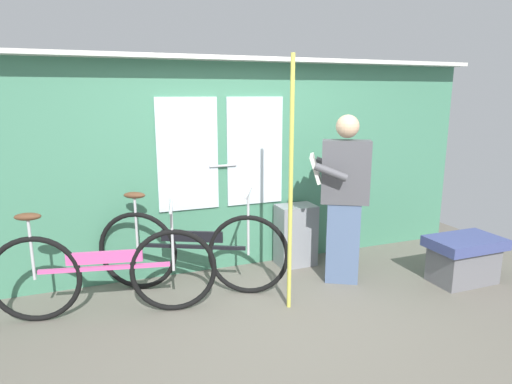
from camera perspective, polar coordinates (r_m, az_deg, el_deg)
The scene contains 8 objects.
ground_plane at distance 3.85m, azimuth 4.19°, elevation -15.76°, with size 6.38×4.05×0.04m, color #666056.
train_door_wall at distance 4.57m, azimuth -2.17°, elevation 4.00°, with size 5.38×0.28×2.15m.
bicycle_near_door at distance 4.14m, azimuth -8.30°, elevation -7.45°, with size 1.61×0.85×0.96m.
bicycle_leaning_behind at distance 3.86m, azimuth -18.90°, elevation -9.74°, with size 1.78×0.53×0.93m.
passenger_reading_newspaper at distance 4.27m, azimuth 11.18°, elevation -0.55°, with size 0.62×0.56×1.62m.
trash_bin_by_wall at distance 4.77m, azimuth 5.13°, elevation -5.53°, with size 0.40×0.28×0.65m, color gray.
handrail_pole at distance 3.62m, azimuth 4.49°, elevation 0.56°, with size 0.04×0.04×2.11m, color #C6C14C.
bench_seat_corner at distance 4.79m, azimuth 25.15°, elevation -7.74°, with size 0.70×0.44×0.45m.
Camera 1 is at (-1.47, -3.06, 1.80)m, focal length 31.08 mm.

